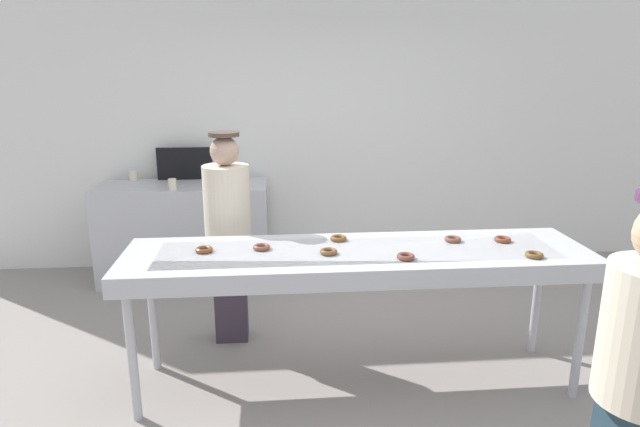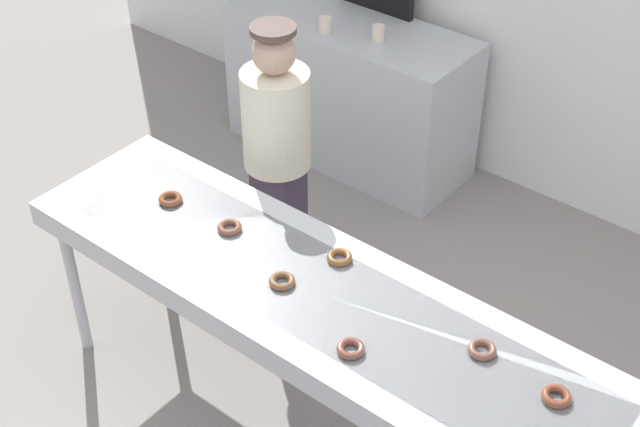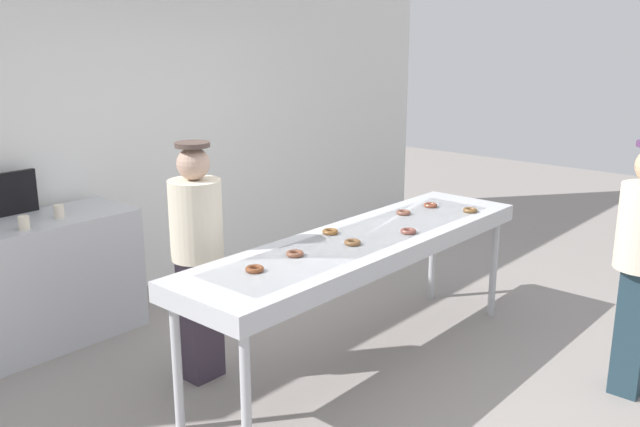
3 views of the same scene
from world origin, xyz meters
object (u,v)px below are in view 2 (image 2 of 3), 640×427
Objects in this scene: chocolate_donut_7 at (170,199)px; worker_baker at (277,153)px; chocolate_donut_2 at (230,227)px; chocolate_donut_0 at (351,349)px; prep_counter at (349,91)px; paper_cup_1 at (378,33)px; chocolate_donut_1 at (482,350)px; chocolate_donut_5 at (282,281)px; chocolate_donut_6 at (556,396)px; paper_cup_0 at (325,25)px; chocolate_donut_3 at (340,257)px; fryer_conveyor at (327,308)px.

worker_baker is at bearing 81.35° from chocolate_donut_7.
chocolate_donut_2 is 0.67m from worker_baker.
chocolate_donut_0 is 2.76m from prep_counter.
paper_cup_1 is (-1.39, 2.09, 0.05)m from chocolate_donut_0.
prep_counter is 0.59m from paper_cup_1.
chocolate_donut_1 and chocolate_donut_5 have the same top height.
paper_cup_0 reaches higher than chocolate_donut_6.
chocolate_donut_1 is 2.68m from paper_cup_0.
chocolate_donut_2 is at bearing -164.11° from chocolate_donut_3.
worker_baker reaches higher than chocolate_donut_5.
fryer_conveyor is 0.21m from chocolate_donut_5.
chocolate_donut_0 and chocolate_donut_1 have the same top height.
chocolate_donut_2 reaches higher than prep_counter.
chocolate_donut_6 is at bearing -6.27° from chocolate_donut_3.
chocolate_donut_0 is at bearing -56.43° from paper_cup_1.
chocolate_donut_1 is (0.65, 0.12, 0.08)m from fryer_conveyor.
chocolate_donut_6 is at bearing -5.64° from chocolate_donut_1.
chocolate_donut_1 is at bearing 174.36° from chocolate_donut_6.
chocolate_donut_3 is at bearing 15.89° from chocolate_donut_2.
chocolate_donut_7 is 2.04m from prep_counter.
chocolate_donut_7 is 0.07× the size of prep_counter.
paper_cup_1 reaches higher than chocolate_donut_3.
paper_cup_1 is (0.31, 0.11, 0.00)m from paper_cup_0.
chocolate_donut_3 is 2.25m from prep_counter.
chocolate_donut_7 is at bearing -77.33° from prep_counter.
chocolate_donut_6 and chocolate_donut_7 have the same top height.
chocolate_donut_3 is 1.00× the size of chocolate_donut_5.
chocolate_donut_3 is 0.28m from chocolate_donut_5.
chocolate_donut_3 is at bearing -49.79° from paper_cup_0.
chocolate_donut_5 is 2.18m from paper_cup_1.
chocolate_donut_7 is (-0.35, -0.02, 0.00)m from chocolate_donut_2.
fryer_conveyor is 0.61m from chocolate_donut_2.
fryer_conveyor is 26.68× the size of chocolate_donut_0.
chocolate_donut_2 is 1.93m from paper_cup_0.
paper_cup_0 is at bearing 115.93° from chocolate_donut_2.
chocolate_donut_1 is 1.25m from chocolate_donut_2.
paper_cup_1 is at bearing 95.37° from chocolate_donut_7.
chocolate_donut_0 is 1.00× the size of chocolate_donut_5.
chocolate_donut_7 is (-1.60, -0.08, 0.00)m from chocolate_donut_1.
worker_baker is 1.26m from paper_cup_0.
chocolate_donut_3 and chocolate_donut_5 have the same top height.
paper_cup_1 reaches higher than chocolate_donut_2.
prep_counter is (-0.79, 1.92, -0.47)m from chocolate_donut_2.
fryer_conveyor is 1.83× the size of worker_baker.
paper_cup_0 is at bearing 124.02° from chocolate_donut_5.
chocolate_donut_2 is at bearing -177.37° from chocolate_donut_1.
chocolate_donut_3 is 1.14× the size of paper_cup_1.
prep_counter is 16.83× the size of paper_cup_0.
chocolate_donut_0 is 0.07× the size of prep_counter.
chocolate_donut_1 is at bearing 2.70° from chocolate_donut_7.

